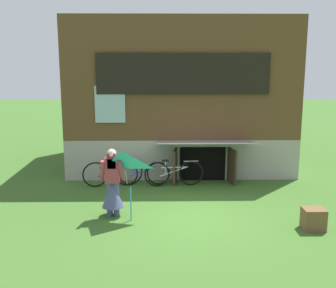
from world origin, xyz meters
name	(u,v)px	position (x,y,z in m)	size (l,w,h in m)	color
ground_plane	(189,216)	(0.00, 0.00, 0.00)	(60.00, 60.00, 0.00)	#386023
log_house	(179,93)	(0.00, 5.51, 2.49)	(7.25, 6.14, 4.97)	#9E998E
person	(113,188)	(-1.81, 0.02, 0.69)	(0.61, 0.52, 1.64)	#474C75
kite	(122,168)	(-1.52, -0.49, 1.31)	(0.95, 0.93, 1.60)	#2DB2CC
bicycle_silver	(174,173)	(-0.28, 2.41, 0.39)	(1.75, 0.22, 0.80)	black
bicycle_blue	(142,173)	(-1.22, 2.51, 0.37)	(1.65, 0.13, 0.75)	black
bicycle_black	(113,173)	(-2.09, 2.45, 0.39)	(1.75, 0.42, 0.81)	black
wooden_crate	(313,219)	(2.69, -0.87, 0.24)	(0.47, 0.40, 0.48)	brown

